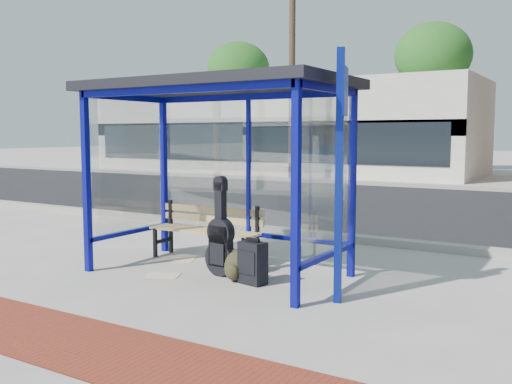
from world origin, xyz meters
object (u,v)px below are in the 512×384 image
Objects in this scene: bench at (207,228)px; suitcase at (253,263)px; backpack at (236,266)px; guitar_bag at (221,242)px.

bench is 1.50m from suitcase.
bench is 4.51× the size of backpack.
guitar_bag reaches higher than backpack.
bench is at bearing 142.46° from guitar_bag.
bench is at bearing 138.17° from backpack.
suitcase is at bearing -7.77° from guitar_bag.
backpack is (-0.25, 0.02, -0.08)m from suitcase.
bench is 1.30m from backpack.
guitar_bag is 2.14× the size of suitcase.
guitar_bag is 3.14× the size of backpack.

